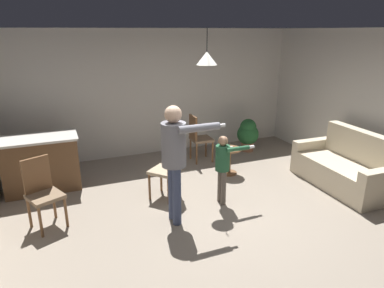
{
  "coord_description": "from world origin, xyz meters",
  "views": [
    {
      "loc": [
        -2.12,
        -4.02,
        2.65
      ],
      "look_at": [
        -0.24,
        0.59,
        1.0
      ],
      "focal_mm": 32.06,
      "sensor_mm": 36.0,
      "label": 1
    }
  ],
  "objects": [
    {
      "name": "ground",
      "position": [
        0.0,
        0.0,
        0.0
      ],
      "size": [
        7.68,
        7.68,
        0.0
      ],
      "primitive_type": "plane",
      "color": "gray"
    },
    {
      "name": "wall_back",
      "position": [
        0.0,
        3.2,
        1.35
      ],
      "size": [
        6.4,
        0.1,
        2.7
      ],
      "primitive_type": "cube",
      "color": "beige",
      "rests_on": "ground"
    },
    {
      "name": "couch_floral",
      "position": [
        2.51,
        0.16,
        0.33
      ],
      "size": [
        0.9,
        1.82,
        1.0
      ],
      "rotation": [
        0.0,
        0.0,
        1.54
      ],
      "color": "beige",
      "rests_on": "ground"
    },
    {
      "name": "kitchen_counter",
      "position": [
        -2.45,
        2.03,
        0.48
      ],
      "size": [
        1.26,
        0.66,
        0.95
      ],
      "color": "brown",
      "rests_on": "ground"
    },
    {
      "name": "side_table_by_couch",
      "position": [
        0.87,
        1.41,
        0.33
      ],
      "size": [
        0.44,
        0.44,
        0.52
      ],
      "color": "brown",
      "rests_on": "ground"
    },
    {
      "name": "person_adult",
      "position": [
        -0.67,
        0.17,
        1.07
      ],
      "size": [
        0.85,
        0.5,
        1.72
      ],
      "rotation": [
        0.0,
        0.0,
        -1.57
      ],
      "color": "#384260",
      "rests_on": "ground"
    },
    {
      "name": "person_child",
      "position": [
        0.21,
        0.41,
        0.7
      ],
      "size": [
        0.59,
        0.33,
        1.13
      ],
      "rotation": [
        0.0,
        0.0,
        -1.57
      ],
      "color": "#60564C",
      "rests_on": "ground"
    },
    {
      "name": "dining_chair_by_counter",
      "position": [
        -0.54,
        0.88,
        0.55
      ],
      "size": [
        0.59,
        0.59,
        1.0
      ],
      "rotation": [
        0.0,
        0.0,
        0.72
      ],
      "color": "brown",
      "rests_on": "ground"
    },
    {
      "name": "dining_chair_near_wall",
      "position": [
        0.59,
        2.27,
        0.55
      ],
      "size": [
        0.43,
        0.43,
        1.0
      ],
      "rotation": [
        0.0,
        0.0,
        4.69
      ],
      "color": "brown",
      "rests_on": "ground"
    },
    {
      "name": "dining_chair_centre_back",
      "position": [
        -2.42,
        0.75,
        0.55
      ],
      "size": [
        0.56,
        0.56,
        1.0
      ],
      "rotation": [
        0.0,
        0.0,
        3.57
      ],
      "color": "brown",
      "rests_on": "ground"
    },
    {
      "name": "potted_plant_corner",
      "position": [
        1.9,
        2.45,
        0.41
      ],
      "size": [
        0.49,
        0.49,
        0.75
      ],
      "color": "brown",
      "rests_on": "ground"
    },
    {
      "name": "spare_remote_on_table",
      "position": [
        0.87,
        1.43,
        0.54
      ],
      "size": [
        0.12,
        0.12,
        0.04
      ],
      "primitive_type": "cube",
      "rotation": [
        0.0,
        0.0,
        0.76
      ],
      "color": "white",
      "rests_on": "side_table_by_couch"
    },
    {
      "name": "ceiling_light_pendant",
      "position": [
        0.11,
        0.86,
        2.25
      ],
      "size": [
        0.32,
        0.32,
        0.55
      ],
      "color": "silver"
    }
  ]
}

